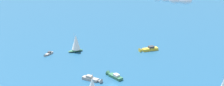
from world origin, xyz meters
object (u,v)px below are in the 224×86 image
at_px(motorboat_inshore, 148,49).
at_px(sailboat_trailing, 76,43).
at_px(motorboat_far_stbd, 48,54).
at_px(motorboat_far_port, 93,79).
at_px(motorboat_offshore, 114,76).

relative_size(motorboat_inshore, sailboat_trailing, 1.02).
bearing_deg(motorboat_far_stbd, sailboat_trailing, -94.46).
xyz_separation_m(motorboat_far_port, sailboat_trailing, (40.37, -4.83, 4.28)).
height_order(motorboat_inshore, motorboat_offshore, motorboat_inshore).
xyz_separation_m(motorboat_inshore, sailboat_trailing, (14.14, 37.75, 4.20)).
relative_size(motorboat_offshore, sailboat_trailing, 0.94).
bearing_deg(motorboat_far_port, sailboat_trailing, -6.82).
xyz_separation_m(motorboat_far_port, motorboat_offshore, (-0.01, -10.52, 0.00)).
bearing_deg(motorboat_offshore, motorboat_far_stbd, 27.24).
xyz_separation_m(motorboat_inshore, motorboat_offshore, (-26.24, 32.06, -0.08)).
distance_m(motorboat_far_port, motorboat_far_stbd, 43.00).
xyz_separation_m(motorboat_far_stbd, sailboat_trailing, (-1.23, -15.73, 4.55)).
xyz_separation_m(motorboat_offshore, sailboat_trailing, (40.38, 5.69, 4.28)).
height_order(motorboat_far_stbd, sailboat_trailing, sailboat_trailing).
distance_m(motorboat_inshore, sailboat_trailing, 40.53).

